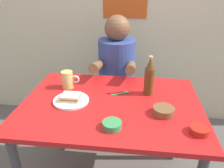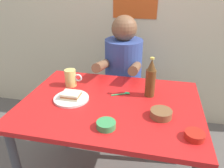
{
  "view_description": "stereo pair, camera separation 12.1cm",
  "coord_description": "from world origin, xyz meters",
  "px_view_note": "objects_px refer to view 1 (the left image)",
  "views": [
    {
      "loc": [
        0.14,
        -1.16,
        1.43
      ],
      "look_at": [
        0.0,
        0.05,
        0.84
      ],
      "focal_mm": 34.97,
      "sensor_mm": 36.0,
      "label": 1
    },
    {
      "loc": [
        0.26,
        -1.14,
        1.43
      ],
      "look_at": [
        0.0,
        0.05,
        0.84
      ],
      "focal_mm": 34.97,
      "sensor_mm": 36.0,
      "label": 2
    }
  ],
  "objects_px": {
    "stool": "(116,103)",
    "beer_mug": "(68,80)",
    "dining_table": "(111,115)",
    "beer_bottle": "(149,77)",
    "dip_bowl_green": "(112,125)",
    "person_seated": "(117,63)",
    "plate_orange": "(71,101)",
    "sandwich": "(71,97)"
  },
  "relations": [
    {
      "from": "plate_orange",
      "to": "sandwich",
      "type": "bearing_deg",
      "value": -90.0
    },
    {
      "from": "stool",
      "to": "dip_bowl_green",
      "type": "bearing_deg",
      "value": -85.99
    },
    {
      "from": "sandwich",
      "to": "beer_mug",
      "type": "height_order",
      "value": "beer_mug"
    },
    {
      "from": "person_seated",
      "to": "dining_table",
      "type": "bearing_deg",
      "value": -87.62
    },
    {
      "from": "stool",
      "to": "dip_bowl_green",
      "type": "height_order",
      "value": "dip_bowl_green"
    },
    {
      "from": "dining_table",
      "to": "plate_orange",
      "type": "height_order",
      "value": "plate_orange"
    },
    {
      "from": "beer_mug",
      "to": "dip_bowl_green",
      "type": "distance_m",
      "value": 0.55
    },
    {
      "from": "stool",
      "to": "dip_bowl_green",
      "type": "distance_m",
      "value": 0.98
    },
    {
      "from": "dining_table",
      "to": "person_seated",
      "type": "xyz_separation_m",
      "value": [
        -0.03,
        0.62,
        0.12
      ]
    },
    {
      "from": "sandwich",
      "to": "person_seated",
      "type": "bearing_deg",
      "value": 70.96
    },
    {
      "from": "stool",
      "to": "dip_bowl_green",
      "type": "relative_size",
      "value": 4.5
    },
    {
      "from": "beer_bottle",
      "to": "plate_orange",
      "type": "bearing_deg",
      "value": -161.61
    },
    {
      "from": "person_seated",
      "to": "plate_orange",
      "type": "xyz_separation_m",
      "value": [
        -0.22,
        -0.64,
        -0.02
      ]
    },
    {
      "from": "plate_orange",
      "to": "beer_mug",
      "type": "xyz_separation_m",
      "value": [
        -0.07,
        0.19,
        0.05
      ]
    },
    {
      "from": "stool",
      "to": "beer_bottle",
      "type": "height_order",
      "value": "beer_bottle"
    },
    {
      "from": "person_seated",
      "to": "dip_bowl_green",
      "type": "xyz_separation_m",
      "value": [
        0.06,
        -0.87,
        -0.01
      ]
    },
    {
      "from": "stool",
      "to": "person_seated",
      "type": "height_order",
      "value": "person_seated"
    },
    {
      "from": "person_seated",
      "to": "dip_bowl_green",
      "type": "relative_size",
      "value": 7.2
    },
    {
      "from": "stool",
      "to": "beer_bottle",
      "type": "bearing_deg",
      "value": -62.56
    },
    {
      "from": "person_seated",
      "to": "beer_mug",
      "type": "relative_size",
      "value": 5.71
    },
    {
      "from": "beer_bottle",
      "to": "dining_table",
      "type": "bearing_deg",
      "value": -149.54
    },
    {
      "from": "dip_bowl_green",
      "to": "plate_orange",
      "type": "bearing_deg",
      "value": 140.68
    },
    {
      "from": "plate_orange",
      "to": "dip_bowl_green",
      "type": "distance_m",
      "value": 0.37
    },
    {
      "from": "dining_table",
      "to": "beer_bottle",
      "type": "distance_m",
      "value": 0.34
    },
    {
      "from": "dining_table",
      "to": "person_seated",
      "type": "bearing_deg",
      "value": 92.38
    },
    {
      "from": "person_seated",
      "to": "beer_bottle",
      "type": "xyz_separation_m",
      "value": [
        0.26,
        -0.48,
        0.09
      ]
    },
    {
      "from": "stool",
      "to": "dip_bowl_green",
      "type": "xyz_separation_m",
      "value": [
        0.06,
        -0.89,
        0.41
      ]
    },
    {
      "from": "dip_bowl_green",
      "to": "beer_bottle",
      "type": "bearing_deg",
      "value": 63.56
    },
    {
      "from": "stool",
      "to": "beer_mug",
      "type": "height_order",
      "value": "beer_mug"
    },
    {
      "from": "person_seated",
      "to": "dip_bowl_green",
      "type": "bearing_deg",
      "value": -85.94
    },
    {
      "from": "person_seated",
      "to": "beer_bottle",
      "type": "distance_m",
      "value": 0.55
    },
    {
      "from": "dining_table",
      "to": "beer_mug",
      "type": "height_order",
      "value": "beer_mug"
    },
    {
      "from": "person_seated",
      "to": "beer_mug",
      "type": "distance_m",
      "value": 0.54
    },
    {
      "from": "plate_orange",
      "to": "dip_bowl_green",
      "type": "xyz_separation_m",
      "value": [
        0.28,
        -0.23,
        0.01
      ]
    },
    {
      "from": "stool",
      "to": "beer_bottle",
      "type": "relative_size",
      "value": 1.72
    },
    {
      "from": "person_seated",
      "to": "plate_orange",
      "type": "bearing_deg",
      "value": -109.04
    },
    {
      "from": "sandwich",
      "to": "beer_mug",
      "type": "bearing_deg",
      "value": 111.74
    },
    {
      "from": "beer_mug",
      "to": "person_seated",
      "type": "bearing_deg",
      "value": 56.96
    },
    {
      "from": "plate_orange",
      "to": "sandwich",
      "type": "height_order",
      "value": "sandwich"
    },
    {
      "from": "plate_orange",
      "to": "beer_mug",
      "type": "bearing_deg",
      "value": 111.74
    },
    {
      "from": "beer_bottle",
      "to": "dip_bowl_green",
      "type": "xyz_separation_m",
      "value": [
        -0.19,
        -0.39,
        -0.1
      ]
    },
    {
      "from": "dining_table",
      "to": "stool",
      "type": "relative_size",
      "value": 2.44
    }
  ]
}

